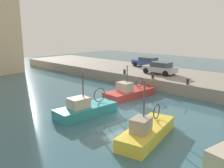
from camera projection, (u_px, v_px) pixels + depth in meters
The scene contains 10 objects.
water_surface at pixel (122, 110), 19.81m from camera, with size 80.00×80.00×0.00m, color #386070.
quay_wall at pixel (188, 81), 27.82m from camera, with size 9.00×56.00×1.20m, color gray.
fishing_boat_yellow at pixel (149, 135), 14.80m from camera, with size 6.05×2.75×4.44m.
fishing_boat_teal at pixel (89, 113), 18.65m from camera, with size 5.72×2.32×4.16m.
fishing_boat_red at pixel (132, 95), 23.88m from camera, with size 6.08×2.67×4.00m.
parked_car_blue at pixel (147, 62), 34.00m from camera, with size 1.97×4.15×1.36m.
parked_car_silver at pixel (160, 68), 28.66m from camera, with size 1.96×3.99×1.44m.
mooring_bollard_south at pixel (188, 82), 23.34m from camera, with size 0.28×0.28×0.55m, color #2D2D33.
mooring_bollard_mid at pixel (153, 76), 26.03m from camera, with size 0.28×0.28×0.55m, color #2D2D33.
mooring_bollard_north at pixel (124, 72), 28.71m from camera, with size 0.28×0.28×0.55m, color #2D2D33.
Camera 1 is at (-14.22, -12.40, 6.45)m, focal length 38.93 mm.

